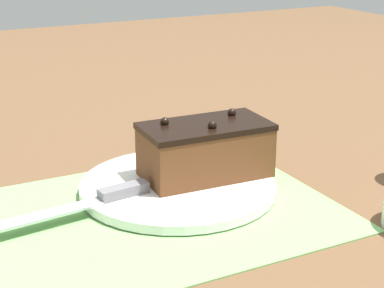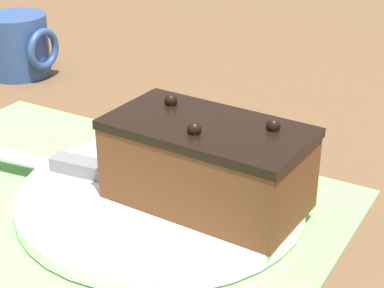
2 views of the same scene
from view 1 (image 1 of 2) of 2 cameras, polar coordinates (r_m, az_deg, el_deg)
name	(u,v)px [view 1 (image 1 of 2)]	position (r m, az deg, el deg)	size (l,w,h in m)	color
ground_plane	(149,216)	(0.80, -3.85, -6.37)	(3.00, 3.00, 0.00)	brown
placemat_woven	(149,214)	(0.80, -3.85, -6.24)	(0.46, 0.34, 0.00)	#7AB266
cake_plate	(178,186)	(0.86, -1.27, -3.77)	(0.26, 0.26, 0.01)	white
chocolate_cake	(205,150)	(0.87, 1.19, -0.50)	(0.18, 0.10, 0.08)	brown
serving_knife	(99,198)	(0.81, -8.29, -4.82)	(0.21, 0.04, 0.01)	slate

